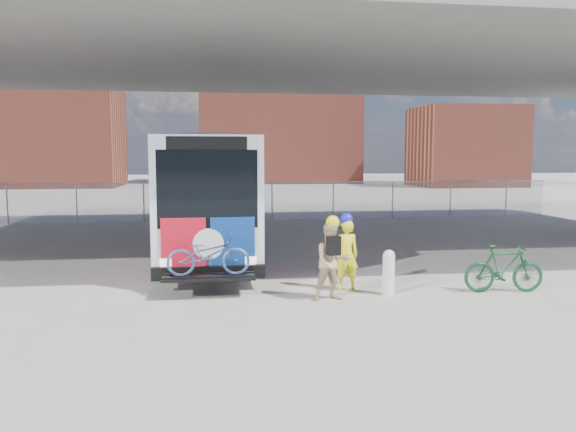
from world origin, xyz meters
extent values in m
plane|color=#9E9991|center=(0.00, 0.00, 0.00)|extent=(160.00, 160.00, 0.00)
cube|color=silver|center=(-2.00, 4.00, 1.95)|extent=(2.55, 12.00, 3.20)
cube|color=black|center=(-2.00, 4.50, 2.59)|extent=(2.61, 11.00, 1.28)
cube|color=black|center=(-2.00, -1.95, 2.33)|extent=(2.24, 0.12, 1.76)
cube|color=black|center=(-2.00, -1.95, 3.36)|extent=(1.78, 0.12, 0.30)
cube|color=black|center=(-2.00, -2.05, 0.45)|extent=(2.55, 0.20, 0.30)
cube|color=#B80E21|center=(-2.55, -2.02, 1.10)|extent=(1.00, 0.08, 1.20)
cube|color=navy|center=(-1.45, -2.02, 1.10)|extent=(1.00, 0.08, 1.20)
cylinder|color=silver|center=(-2.00, -2.04, 1.10)|extent=(0.70, 0.06, 0.70)
cube|color=gray|center=(-2.00, 4.00, 3.62)|extent=(1.28, 7.20, 0.14)
cube|color=black|center=(-2.00, -2.55, 0.45)|extent=(2.00, 0.70, 0.06)
cylinder|color=black|center=(-3.15, -0.40, 0.50)|extent=(0.30, 1.00, 1.00)
cylinder|color=black|center=(-0.85, -0.40, 0.50)|extent=(0.30, 1.00, 1.00)
cylinder|color=black|center=(-3.15, 8.20, 0.50)|extent=(0.30, 1.00, 1.00)
cylinder|color=black|center=(-0.85, 8.20, 0.50)|extent=(0.30, 1.00, 1.00)
cube|color=#B80E21|center=(-3.30, 0.20, 1.30)|extent=(0.06, 2.60, 1.70)
cube|color=navy|center=(-3.30, 1.80, 1.30)|extent=(0.06, 1.40, 1.70)
cube|color=#B80E21|center=(-0.70, 0.20, 1.30)|extent=(0.06, 2.60, 1.70)
cube|color=navy|center=(-0.70, 1.80, 1.30)|extent=(0.06, 1.40, 1.70)
imported|color=#3F588B|center=(-2.00, -2.55, 0.95)|extent=(1.80, 0.66, 0.94)
cube|color=#605E59|center=(0.00, 4.00, 6.75)|extent=(40.00, 16.00, 1.50)
cube|color=#605E59|center=(0.00, 4.00, 7.55)|extent=(40.00, 0.60, 0.80)
cylinder|color=gray|center=(-8.00, 12.00, 0.90)|extent=(0.06, 0.06, 1.80)
cylinder|color=gray|center=(-4.00, 12.00, 0.90)|extent=(0.06, 0.06, 1.80)
cylinder|color=gray|center=(0.00, 12.00, 0.90)|extent=(0.06, 0.06, 1.80)
cylinder|color=gray|center=(4.00, 12.00, 0.90)|extent=(0.06, 0.06, 1.80)
cylinder|color=gray|center=(8.00, 12.00, 0.90)|extent=(0.06, 0.06, 1.80)
cylinder|color=gray|center=(12.00, 12.00, 0.90)|extent=(0.06, 0.06, 1.80)
plane|color=gray|center=(0.00, 12.00, 0.90)|extent=(30.00, 0.00, 30.00)
cube|color=gray|center=(0.00, 12.00, 1.82)|extent=(30.00, 0.05, 0.04)
cube|color=brown|center=(-18.00, 45.00, 5.00)|extent=(14.00, 10.00, 10.00)
cube|color=brown|center=(6.00, 52.00, 6.00)|extent=(18.00, 12.00, 12.00)
cube|color=brown|center=(24.00, 40.00, 4.00)|extent=(10.00, 8.00, 8.00)
cylinder|color=brown|center=(14.00, 55.00, 12.50)|extent=(2.20, 2.20, 25.00)
cylinder|color=silver|center=(1.95, -2.87, 0.44)|extent=(0.26, 0.26, 0.88)
sphere|color=silver|center=(1.95, -2.87, 0.88)|extent=(0.26, 0.26, 0.26)
imported|color=yellow|center=(1.12, -2.30, 0.81)|extent=(0.62, 0.42, 1.63)
sphere|color=#1F19D7|center=(1.12, -2.30, 1.65)|extent=(0.28, 0.28, 0.28)
imported|color=tan|center=(0.61, -3.15, 0.83)|extent=(0.88, 0.72, 1.66)
sphere|color=#F1F419|center=(0.61, -3.15, 1.68)|extent=(0.29, 0.29, 0.29)
cube|color=black|center=(0.59, -3.35, 1.21)|extent=(0.30, 0.19, 0.40)
imported|color=#164624|center=(4.60, -3.01, 0.54)|extent=(1.85, 0.69, 1.08)
camera|label=1|loc=(-1.95, -14.67, 3.07)|focal=35.00mm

